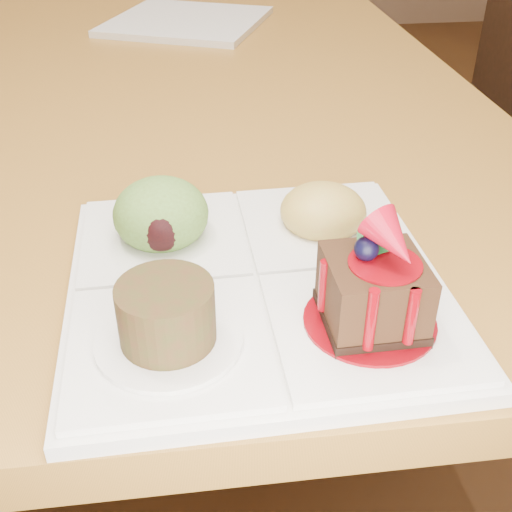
{
  "coord_description": "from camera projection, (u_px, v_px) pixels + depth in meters",
  "views": [
    {
      "loc": [
        0.08,
        -1.16,
        1.06
      ],
      "look_at": [
        0.13,
        -0.75,
        0.79
      ],
      "focal_mm": 45.0,
      "sensor_mm": 36.0,
      "label": 1
    }
  ],
  "objects": [
    {
      "name": "sampler_plate",
      "position": [
        252.0,
        266.0,
        0.5
      ],
      "size": [
        0.3,
        0.3,
        0.11
      ],
      "rotation": [
        0.0,
        0.0,
        0.02
      ],
      "color": "silver",
      "rests_on": "dining_table"
    },
    {
      "name": "second_plate",
      "position": [
        187.0,
        21.0,
        1.21
      ],
      "size": [
        0.35,
        0.35,
        0.01
      ],
      "primitive_type": "cube",
      "rotation": [
        0.0,
        0.0,
        -0.39
      ],
      "color": "silver",
      "rests_on": "dining_table"
    },
    {
      "name": "ground",
      "position": [
        164.0,
        360.0,
        1.53
      ],
      "size": [
        6.0,
        6.0,
        0.0
      ],
      "primitive_type": "plane",
      "color": "brown"
    },
    {
      "name": "chair_right",
      "position": [
        468.0,
        83.0,
        1.36
      ],
      "size": [
        0.53,
        0.53,
        1.07
      ],
      "rotation": [
        0.0,
        0.0,
        1.45
      ],
      "color": "black",
      "rests_on": "ground"
    },
    {
      "name": "dining_table",
      "position": [
        134.0,
        79.0,
        1.15
      ],
      "size": [
        1.0,
        1.8,
        0.75
      ],
      "color": "#9F6C29",
      "rests_on": "ground"
    }
  ]
}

